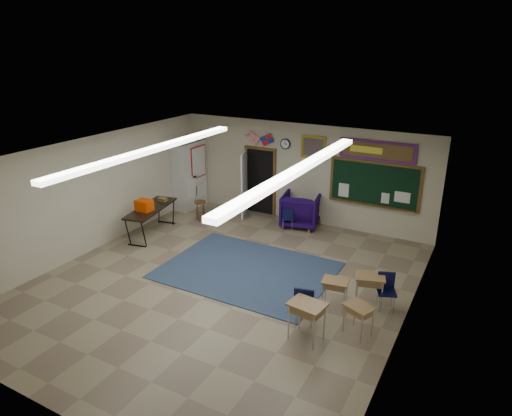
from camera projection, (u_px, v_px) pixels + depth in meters
The scene contains 25 objects.
floor at pixel (222, 283), 10.52m from camera, with size 9.00×9.00×0.00m, color #83775A.
back_wall at pixel (302, 173), 13.71m from camera, with size 8.00×0.04×3.00m, color beige.
front_wall at pixel (44, 330), 6.30m from camera, with size 8.00×0.04×3.00m, color beige.
left_wall at pixel (91, 195), 11.80m from camera, with size 0.04×9.00×3.00m, color beige.
right_wall at pixel (408, 263), 8.21m from camera, with size 0.04×9.00×3.00m, color beige.
ceiling at pixel (219, 156), 9.48m from camera, with size 8.00×9.00×0.04m, color silver.
area_rug at pixel (247, 270), 11.09m from camera, with size 4.00×3.00×0.02m, color #303D5B.
fluorescent_strips at pixel (219, 159), 9.50m from camera, with size 3.86×6.00×0.10m, color white, non-canonical shape.
doorway at pixel (256, 182), 14.41m from camera, with size 1.10×0.89×2.16m.
chalkboard at pixel (374, 185), 12.70m from camera, with size 2.55×0.14×1.30m.
bulletin_board at pixel (377, 151), 12.36m from camera, with size 2.10×0.05×0.55m.
framed_art_print at pixel (313, 147), 13.23m from camera, with size 0.75×0.05×0.65m.
wall_clock at pixel (285, 144), 13.63m from camera, with size 0.32×0.05×0.32m.
wall_flags at pixel (260, 137), 13.95m from camera, with size 1.16×0.06×0.70m, color red, non-canonical shape.
storage_cabinet at pixel (189, 175), 14.98m from camera, with size 0.59×1.25×2.20m.
wingback_armchair at pixel (301, 210), 13.63m from camera, with size 1.07×1.10×1.00m, color #160539.
student_chair_reading at pixel (287, 219), 13.34m from camera, with size 0.35×0.35×0.71m, color #080C33, non-canonical shape.
student_chair_desk_a at pixel (305, 304), 8.91m from camera, with size 0.43×0.43×0.85m, color #080C33, non-canonical shape.
student_chair_desk_b at pixel (386, 293), 9.36m from camera, with size 0.39×0.39×0.78m, color #080C33, non-canonical shape.
student_desk_front_left at pixel (335, 292), 9.43m from camera, with size 0.59×0.47×0.64m.
student_desk_front_right at pixel (369, 289), 9.48m from camera, with size 0.70×0.60×0.72m.
student_desk_back_left at pixel (307, 319), 8.39m from camera, with size 0.71×0.57×0.77m.
student_desk_back_right at pixel (358, 318), 8.57m from camera, with size 0.64×0.57×0.63m.
folding_table at pixel (152, 220), 13.02m from camera, with size 1.05×2.07×1.12m.
wooden_stool at pixel (201, 211), 14.08m from camera, with size 0.35×0.35×0.62m.
Camera 1 is at (5.12, -7.77, 5.27)m, focal length 32.00 mm.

